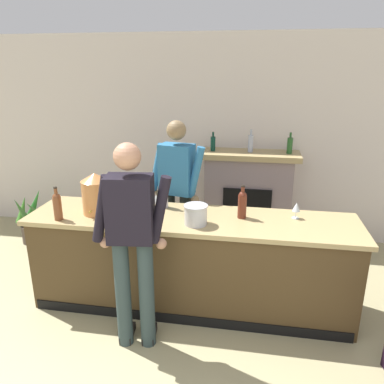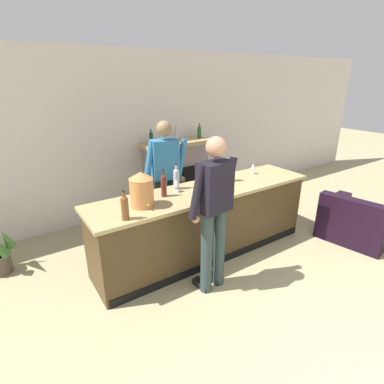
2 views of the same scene
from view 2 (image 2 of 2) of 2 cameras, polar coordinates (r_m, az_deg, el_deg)
ground_plane at (r=3.28m, az=32.76°, el=-28.21°), size 24.00×24.00×0.00m
wall_back_panel at (r=5.38m, az=-8.62°, el=10.73°), size 12.00×0.07×2.75m
bar_counter at (r=4.10m, az=2.58°, el=-5.67°), size 3.14×0.75×0.95m
fireplace_stone at (r=5.53m, az=-3.00°, el=3.40°), size 1.29×0.52×1.56m
armchair_black at (r=5.16m, az=28.64°, el=-5.32°), size 1.01×1.06×0.72m
person_customer at (r=3.21m, az=4.18°, el=-3.48°), size 0.66×0.34×1.78m
person_bartender at (r=4.24m, az=-5.02°, el=2.72°), size 0.65×0.37×1.78m
copper_dispenser at (r=3.36m, az=-9.58°, el=0.54°), size 0.27×0.31×0.41m
ice_bucket_steel at (r=3.80m, az=4.97°, el=1.41°), size 0.22×0.22×0.18m
wine_bottle_merlot_tall at (r=3.63m, az=-5.41°, el=1.42°), size 0.07×0.07×0.35m
wine_bottle_cabernet_heavy at (r=3.87m, az=-3.00°, el=2.71°), size 0.08×0.08×0.34m
wine_bottle_riesling_slim at (r=4.20m, az=7.38°, el=3.95°), size 0.08×0.08×0.32m
wine_bottle_port_short at (r=3.10m, az=-12.69°, el=-2.73°), size 0.08×0.08×0.32m
wine_glass_by_dispenser at (r=4.58m, az=11.57°, el=4.72°), size 0.07×0.07×0.16m
wine_glass_front_right at (r=3.77m, az=-2.99°, el=1.71°), size 0.08×0.08×0.17m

